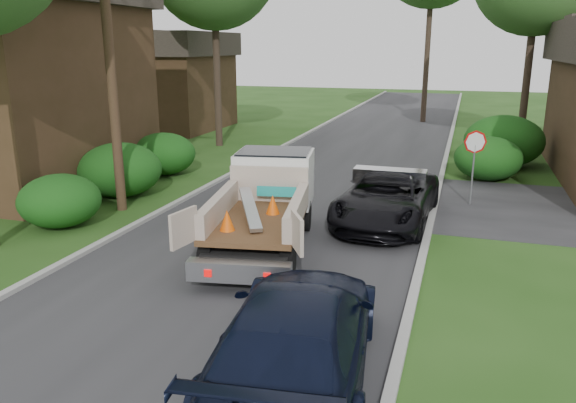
% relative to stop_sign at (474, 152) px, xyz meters
% --- Properties ---
extents(ground, '(120.00, 120.00, 0.00)m').
position_rel_stop_sign_xyz_m(ground, '(-5.20, -9.00, -1.78)').
color(ground, '#204513').
rests_on(ground, ground).
extents(road, '(8.00, 90.00, 0.02)m').
position_rel_stop_sign_xyz_m(road, '(-5.20, 1.00, -1.77)').
color(road, '#28282B').
rests_on(road, ground).
extents(curb_left, '(0.20, 90.00, 0.12)m').
position_rel_stop_sign_xyz_m(curb_left, '(-9.30, 1.00, -1.72)').
color(curb_left, '#9E9E99').
rests_on(curb_left, ground).
extents(curb_right, '(0.20, 90.00, 0.12)m').
position_rel_stop_sign_xyz_m(curb_right, '(-1.10, 1.00, -1.72)').
color(curb_right, '#9E9E99').
rests_on(curb_right, ground).
extents(stop_sign, '(0.71, 0.32, 2.48)m').
position_rel_stop_sign_xyz_m(stop_sign, '(0.00, 0.00, 0.00)').
color(stop_sign, slate).
rests_on(stop_sign, ground).
extents(utility_pole, '(2.42, 1.25, 10.00)m').
position_rel_stop_sign_xyz_m(utility_pole, '(-10.68, -4.02, 3.40)').
color(utility_pole, '#382619').
rests_on(utility_pole, ground).
extents(house_left_far, '(7.56, 7.56, 6.00)m').
position_rel_stop_sign_xyz_m(house_left_far, '(-18.70, 13.00, 1.27)').
color(house_left_far, '#3B2918').
rests_on(house_left_far, ground).
extents(hedge_left_a, '(2.34, 2.34, 1.53)m').
position_rel_stop_sign_xyz_m(hedge_left_a, '(-11.40, -6.00, -1.01)').
color(hedge_left_a, '#0E3C0E').
rests_on(hedge_left_a, ground).
extents(hedge_left_b, '(2.86, 2.86, 1.87)m').
position_rel_stop_sign_xyz_m(hedge_left_b, '(-11.70, -2.50, -0.84)').
color(hedge_left_b, '#0E3C0E').
rests_on(hedge_left_b, ground).
extents(hedge_left_c, '(2.60, 2.60, 1.70)m').
position_rel_stop_sign_xyz_m(hedge_left_c, '(-12.00, 1.00, -0.93)').
color(hedge_left_c, '#0E3C0E').
rests_on(hedge_left_c, ground).
extents(hedge_right_a, '(2.60, 2.60, 1.70)m').
position_rel_stop_sign_xyz_m(hedge_right_a, '(0.60, 4.00, -0.93)').
color(hedge_right_a, '#0E3C0E').
rests_on(hedge_right_a, ground).
extents(hedge_right_b, '(3.38, 3.38, 2.21)m').
position_rel_stop_sign_xyz_m(hedge_right_b, '(1.30, 7.00, -0.67)').
color(hedge_right_b, '#0E3C0E').
rests_on(hedge_right_b, ground).
extents(flatbed_truck, '(3.42, 6.23, 2.24)m').
position_rel_stop_sign_xyz_m(flatbed_truck, '(-5.26, -5.21, -0.56)').
color(flatbed_truck, black).
rests_on(flatbed_truck, ground).
extents(black_pickup, '(2.84, 5.59, 1.51)m').
position_rel_stop_sign_xyz_m(black_pickup, '(-2.39, -2.75, -1.02)').
color(black_pickup, black).
rests_on(black_pickup, ground).
extents(navy_suv, '(2.95, 5.85, 1.63)m').
position_rel_stop_sign_xyz_m(navy_suv, '(-2.56, -11.50, -0.96)').
color(navy_suv, black).
rests_on(navy_suv, ground).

